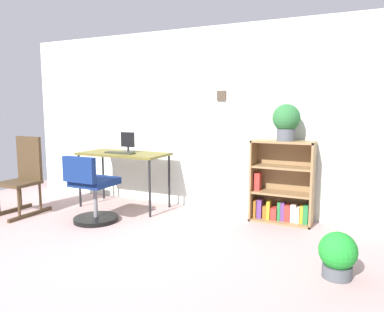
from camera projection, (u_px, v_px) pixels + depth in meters
name	position (u px, v px, depth m)	size (l,w,h in m)	color
ground_plane	(79.00, 263.00, 3.18)	(6.24, 6.24, 0.00)	#A58684
wall_back	(188.00, 119.00, 4.94)	(5.20, 0.12, 2.35)	silver
desk	(124.00, 157.00, 4.88)	(1.18, 0.57, 0.74)	brown
monitor	(128.00, 143.00, 4.91)	(0.21, 0.16, 0.27)	#262628
keyboard	(120.00, 153.00, 4.79)	(0.41, 0.12, 0.02)	#2A2C20
office_chair	(92.00, 193.00, 4.26)	(0.52, 0.55, 0.80)	black
rocking_chair	(24.00, 175.00, 4.64)	(0.42, 0.64, 0.97)	#40301D
bookshelf_low	(282.00, 187.00, 4.31)	(0.71, 0.30, 0.96)	olive
potted_plant_on_shelf	(286.00, 120.00, 4.14)	(0.31, 0.31, 0.42)	#474C51
potted_plant_floor	(338.00, 254.00, 2.89)	(0.30, 0.30, 0.37)	#474C51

